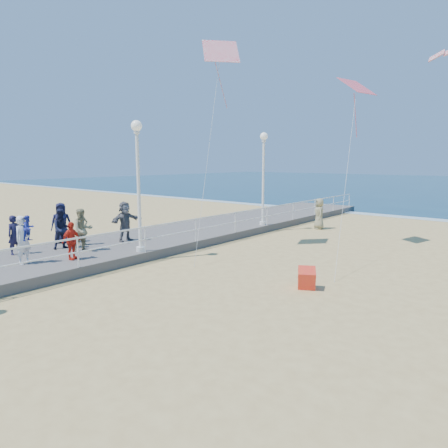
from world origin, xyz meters
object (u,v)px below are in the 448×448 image
Objects in this scene: spectator_7 at (62,229)px; spectator_4 at (61,223)px; toddler_held at (28,228)px; spectator_0 at (15,235)px; spectator_6 at (82,228)px; spectator_5 at (125,221)px; lamp_post_far at (263,169)px; spectator_1 at (83,230)px; lamp_post_mid at (138,173)px; box_kite at (307,280)px; beach_walker_c at (319,214)px; spectator_3 at (71,241)px; woman_holding_toddler at (23,240)px.

spectator_4 is at bearing 75.86° from spectator_7.
spectator_0 is at bearing 64.86° from toddler_held.
spectator_7 is (0.03, -0.94, 0.08)m from spectator_6.
spectator_7 is at bearing -83.09° from spectator_4.
lamp_post_far is at bearing -19.03° from spectator_5.
lamp_post_far reaches higher than spectator_1.
spectator_6 is 0.94m from spectator_7.
toddler_held is 4.87m from spectator_5.
lamp_post_mid is 5.70× the size of toddler_held.
spectator_5 is at bearing -1.02° from spectator_7.
box_kite is (10.09, 2.86, -0.95)m from spectator_7.
lamp_post_mid is 2.84× the size of beach_walker_c.
spectator_3 is at bearing -51.71° from beach_walker_c.
spectator_0 is 16.47m from beach_walker_c.
spectator_5 reaches higher than spectator_0.
toddler_held reaches higher than box_kite.
lamp_post_mid is at bearing -32.91° from spectator_3.
box_kite is at bearing -44.84° from spectator_4.
woman_holding_toddler is at bearing -171.64° from spectator_1.
spectator_0 is at bearing 97.77° from spectator_3.
spectator_0 is at bearing 162.69° from spectator_5.
toddler_held is (0.15, 0.15, 0.43)m from woman_holding_toddler.
spectator_7 is 0.91× the size of beach_walker_c.
beach_walker_c is at bearing 79.86° from lamp_post_mid.
spectator_5 reaches higher than spectator_4.
spectator_0 is at bearing 173.16° from box_kite.
spectator_5 is 1.09× the size of spectator_7.
lamp_post_far is at bearing -2.65° from spectator_7.
toddler_held is 0.60× the size of spectator_6.
woman_holding_toddler is 0.99× the size of spectator_1.
spectator_0 is (-1.92, 0.30, -0.53)m from toddler_held.
beach_walker_c is at bearing 8.08° from spectator_4.
lamp_post_far is 2.85× the size of spectator_5.
lamp_post_far is 2.87× the size of spectator_4.
beach_walker_c is (6.36, 13.10, -0.39)m from spectator_4.
toddler_held is at bearing -103.14° from spectator_0.
spectator_7 is 2.85× the size of box_kite.
spectator_6 is at bearing -164.63° from lamp_post_mid.
woman_holding_toddler is (-1.70, -3.97, -2.38)m from lamp_post_mid.
spectator_5 is 11.86m from beach_walker_c.
spectator_7 is at bearing -60.34° from beach_walker_c.
lamp_post_mid is 4.96m from spectator_4.
toddler_held is (-1.55, -12.82, -1.94)m from lamp_post_far.
spectator_5 reaches higher than woman_holding_toddler.
spectator_7 is at bearing 56.46° from spectator_3.
beach_walker_c is at bearing 54.11° from lamp_post_far.
box_kite is at bearing -76.38° from woman_holding_toddler.
lamp_post_mid is 4.93m from woman_holding_toddler.
spectator_1 is 14.03m from beach_walker_c.
spectator_6 is at bearing -41.15° from spectator_4.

